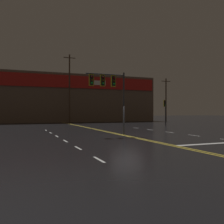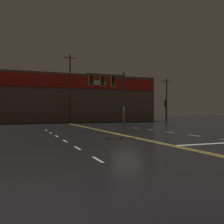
{
  "view_description": "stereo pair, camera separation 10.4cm",
  "coord_description": "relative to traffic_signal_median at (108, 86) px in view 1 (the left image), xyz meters",
  "views": [
    {
      "loc": [
        -8.87,
        -18.94,
        2.01
      ],
      "look_at": [
        0.0,
        3.3,
        2.0
      ],
      "focal_mm": 40.0,
      "sensor_mm": 36.0,
      "label": 1
    },
    {
      "loc": [
        -8.77,
        -18.97,
        2.01
      ],
      "look_at": [
        0.0,
        3.3,
        2.0
      ],
      "focal_mm": 40.0,
      "sensor_mm": 36.0,
      "label": 2
    }
  ],
  "objects": [
    {
      "name": "traffic_signal_median",
      "position": [
        0.0,
        0.0,
        0.0
      ],
      "size": [
        3.54,
        0.36,
        5.48
      ],
      "color": "#38383D",
      "rests_on": "ground"
    },
    {
      "name": "road_markings",
      "position": [
        2.39,
        -2.42,
        -4.27
      ],
      "size": [
        16.32,
        60.0,
        0.01
      ],
      "color": "gold",
      "rests_on": "ground"
    },
    {
      "name": "building_backdrop",
      "position": [
        1.27,
        32.24,
        0.47
      ],
      "size": [
        39.49,
        10.23,
        9.46
      ],
      "color": "brown",
      "rests_on": "ground"
    },
    {
      "name": "traffic_signal_corner_northeast",
      "position": [
        13.36,
        11.33,
        -1.5
      ],
      "size": [
        0.42,
        0.36,
        3.78
      ],
      "color": "#38383D",
      "rests_on": "ground"
    },
    {
      "name": "ground_plane",
      "position": [
        1.27,
        -1.06,
        -4.27
      ],
      "size": [
        200.0,
        200.0,
        0.0
      ],
      "primitive_type": "plane",
      "color": "black"
    },
    {
      "name": "utility_pole_row",
      "position": [
        0.1,
        25.66,
        1.51
      ],
      "size": [
        46.85,
        0.26,
        12.62
      ],
      "color": "#4C3828",
      "rests_on": "ground"
    }
  ]
}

